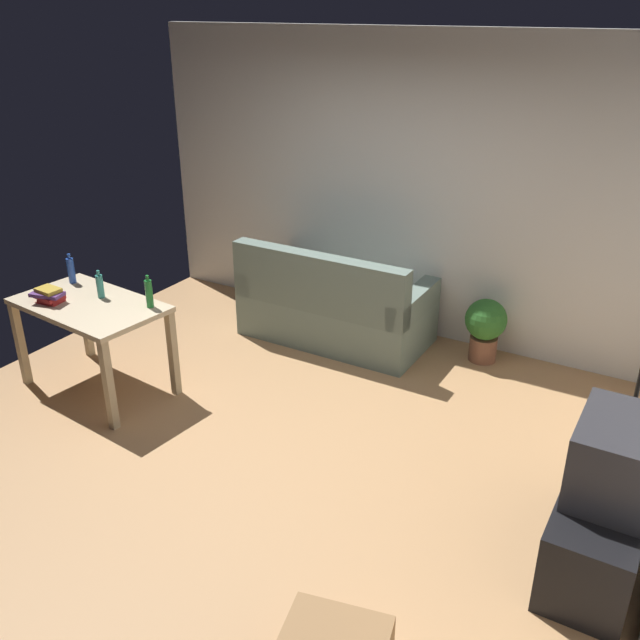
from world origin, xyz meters
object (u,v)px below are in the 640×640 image
(couch, at_px, (333,309))
(bottle_tall, at_px, (100,286))
(desk, at_px, (91,315))
(potted_plant, at_px, (485,326))
(bottle_blue, at_px, (71,270))
(bottle_green, at_px, (149,293))
(tv_stand, at_px, (600,526))
(tv, at_px, (616,458))
(book_stack, at_px, (49,295))

(couch, relative_size, bottle_tall, 7.48)
(desk, xyz_separation_m, potted_plant, (2.54, 2.05, -0.32))
(bottle_blue, bearing_deg, bottle_green, -3.09)
(tv_stand, bearing_deg, tv, -90.00)
(bottle_blue, height_order, bottle_tall, bottle_blue)
(desk, bearing_deg, tv, 6.64)
(couch, xyz_separation_m, bottle_blue, (-1.64, -1.51, 0.56))
(bottle_blue, bearing_deg, potted_plant, 31.47)
(potted_plant, height_order, bottle_tall, bottle_tall)
(tv, height_order, bottle_tall, bottle_tall)
(tv, relative_size, bottle_blue, 2.38)
(tv_stand, bearing_deg, bottle_tall, 88.70)
(tv, relative_size, desk, 0.47)
(couch, relative_size, tv, 2.82)
(tv_stand, distance_m, bottle_blue, 4.33)
(couch, distance_m, tv_stand, 3.14)
(couch, height_order, potted_plant, couch)
(tv, distance_m, potted_plant, 2.43)
(tv, xyz_separation_m, book_stack, (-4.11, -0.18, 0.12))
(couch, height_order, tv, same)
(bottle_blue, distance_m, bottle_green, 0.90)
(book_stack, bearing_deg, potted_plant, 38.08)
(couch, distance_m, bottle_green, 1.81)
(potted_plant, distance_m, bottle_green, 2.84)
(potted_plant, bearing_deg, desk, -141.12)
(tv, relative_size, bottle_green, 2.34)
(bottle_tall, height_order, bottle_green, bottle_green)
(desk, xyz_separation_m, bottle_blue, (-0.43, 0.23, 0.22))
(tv_stand, distance_m, bottle_green, 3.44)
(desk, bearing_deg, bottle_blue, 158.01)
(desk, bearing_deg, bottle_green, 27.08)
(tv, height_order, desk, tv)
(tv_stand, bearing_deg, couch, 57.31)
(tv, xyz_separation_m, desk, (-3.85, -0.04, -0.05))
(desk, height_order, book_stack, book_stack)
(couch, distance_m, book_stack, 2.44)
(potted_plant, relative_size, book_stack, 2.12)
(tv, bearing_deg, couch, 57.34)
(tv, bearing_deg, tv_stand, 90.00)
(book_stack, bearing_deg, desk, 29.33)
(bottle_green, bearing_deg, desk, -159.00)
(couch, xyz_separation_m, tv, (2.65, -1.70, 0.39))
(couch, height_order, tv_stand, couch)
(bottle_tall, height_order, book_stack, bottle_tall)
(couch, xyz_separation_m, book_stack, (-1.46, -1.88, 0.51))
(couch, relative_size, potted_plant, 2.97)
(bottle_blue, bearing_deg, book_stack, -65.66)
(tv, height_order, bottle_blue, bottle_blue)
(desk, xyz_separation_m, bottle_tall, (0.01, 0.12, 0.21))
(desk, relative_size, potted_plant, 2.22)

